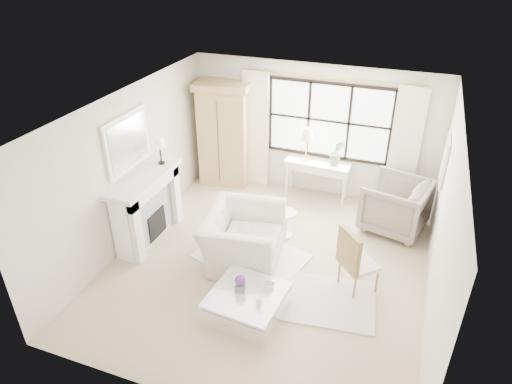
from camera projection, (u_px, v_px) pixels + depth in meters
floor at (268, 264)px, 7.63m from camera, size 5.50×5.50×0.00m
ceiling at (271, 110)px, 6.29m from camera, size 5.50×5.50×0.00m
wall_back at (313, 130)px, 9.20m from camera, size 5.00×0.00×5.00m
wall_front at (184, 319)px, 4.72m from camera, size 5.00×0.00×5.00m
wall_left at (130, 169)px, 7.71m from camera, size 0.00×5.50×5.50m
wall_right at (443, 226)px, 6.21m from camera, size 0.00×5.50×5.50m
window_pane at (329, 121)px, 8.97m from camera, size 2.40×0.02×1.50m
window_frame at (328, 121)px, 8.96m from camera, size 2.50×0.04×1.50m
curtain_rod at (332, 78)px, 8.49m from camera, size 3.30×0.04×0.04m
curtain_left at (256, 130)px, 9.54m from camera, size 0.55×0.10×2.47m
curtain_right at (404, 150)px, 8.64m from camera, size 0.55×0.10×2.47m
fireplace at (146, 206)px, 7.99m from camera, size 0.58×1.66×1.26m
mirror_frame at (127, 142)px, 7.46m from camera, size 0.05×1.15×0.95m
mirror_glass at (129, 142)px, 7.45m from camera, size 0.02×1.00×0.80m
art_frame at (445, 161)px, 7.50m from camera, size 0.04×0.62×0.82m
art_canvas at (443, 161)px, 7.51m from camera, size 0.01×0.52×0.72m
mantel_lamp at (159, 143)px, 7.89m from camera, size 0.22×0.22×0.51m
armoire at (224, 133)px, 9.61m from camera, size 1.22×0.87×2.24m
console_table at (317, 179)px, 9.39m from camera, size 1.32×0.52×0.80m
console_lamp at (307, 134)px, 9.00m from camera, size 0.28×0.28×0.69m
orchid_plant at (337, 153)px, 8.94m from camera, size 0.34×0.30×0.53m
side_table at (286, 220)px, 8.18m from camera, size 0.40×0.40×0.51m
rug_left at (251, 256)px, 7.79m from camera, size 1.99×1.62×0.03m
rug_right at (325, 300)px, 6.85m from camera, size 1.61×1.29×0.03m
club_armchair at (243, 238)px, 7.51m from camera, size 1.37×1.52×0.90m
wingback_chair at (395, 205)px, 8.31m from camera, size 1.30×1.28×0.99m
french_chair at (357, 273)px, 6.95m from camera, size 0.68×0.68×1.08m
coffee_table at (247, 304)px, 6.54m from camera, size 1.08×1.08×0.38m
planter_box at (240, 287)px, 6.49m from camera, size 0.17×0.17×0.11m
planter_flowers at (240, 280)px, 6.42m from camera, size 0.15×0.15×0.15m
pillar_candle at (259, 301)px, 6.24m from camera, size 0.08×0.08×0.12m
coffee_vase at (269, 283)px, 6.53m from camera, size 0.18×0.18×0.15m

